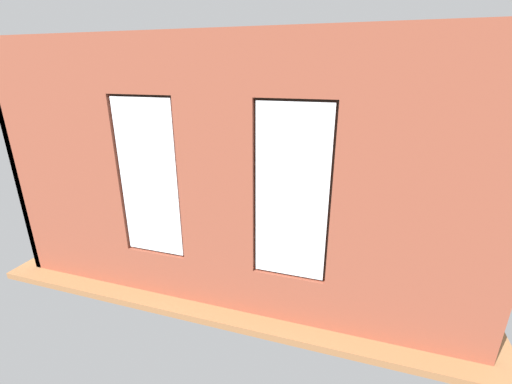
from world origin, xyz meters
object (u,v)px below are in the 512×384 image
Objects in this scene: couch_by_window at (217,257)px; tv_flatscreen at (129,180)px; potted_plant_corner_near_left at (411,188)px; cup_ceramic at (238,208)px; media_console at (132,208)px; table_plant_small at (224,206)px; potted_plant_mid_room_small at (300,197)px; coffee_table at (243,216)px; papasan_chair at (294,186)px; potted_plant_between_couches at (312,248)px; remote_black at (246,215)px; candle_jar at (262,210)px; potted_plant_beside_window_right at (117,222)px; remote_silver at (243,213)px; couch_left at (409,233)px.

tv_flatscreen is (2.66, -1.43, 0.59)m from couch_by_window.
potted_plant_corner_near_left is at bearing -131.55° from couch_by_window.
media_console is (2.42, 0.18, -0.25)m from cup_ceramic.
table_plant_small is 0.48× the size of potted_plant_mid_room_small.
coffee_table is 2.13× the size of potted_plant_mid_room_small.
potted_plant_corner_near_left is (-5.82, -2.14, -0.27)m from tv_flatscreen.
table_plant_small is 2.29m from papasan_chair.
coffee_table is 2.17m from potted_plant_between_couches.
candle_jar is at bearing -167.64° from remote_black.
potted_plant_beside_window_right is at bearing 44.41° from coffee_table.
potted_plant_mid_room_small is (-2.53, -2.97, -0.36)m from potted_plant_beside_window_right.
papasan_chair is at bearing -98.98° from candle_jar.
media_console is 0.88× the size of potted_plant_beside_window_right.
potted_plant_beside_window_right reaches higher than couch_by_window.
couch_by_window reaches higher than table_plant_small.
potted_plant_between_couches is (-0.96, 3.39, 0.26)m from papasan_chair.
couch_by_window is 3.48m from papasan_chair.
cup_ceramic is 0.08× the size of potted_plant_between_couches.
potted_plant_between_couches is at bearing 103.80° from remote_black.
potted_plant_corner_near_left is (-3.25, -2.07, 0.18)m from remote_silver.
tv_flatscreen reaches higher than papasan_chair.
table_plant_small is 1.60× the size of remote_black.
coffee_table is at bearing 49.72° from remote_silver.
potted_plant_corner_near_left is at bearing -148.77° from table_plant_small.
couch_by_window is 19.36× the size of candle_jar.
media_console is at bearing 90.00° from tv_flatscreen.
couch_left is 1.78× the size of potted_plant_corner_near_left.
potted_plant_corner_near_left reaches higher than potted_plant_mid_room_small.
remote_black is 0.30× the size of potted_plant_mid_room_small.
coffee_table is 1.06× the size of papasan_chair.
remote_silver is 0.30× the size of potted_plant_mid_room_small.
potted_plant_beside_window_right reaches higher than media_console.
candle_jar is at bearing 27.34° from remote_silver.
potted_plant_corner_near_left is (-0.15, -1.72, 0.32)m from couch_left.
potted_plant_mid_room_small is (-0.80, -2.86, 0.06)m from couch_by_window.
papasan_chair is at bearing -122.54° from potted_plant_beside_window_right.
remote_black is 3.85m from potted_plant_corner_near_left.
potted_plant_between_couches reaches higher than potted_plant_mid_room_small.
remote_black is 1.00× the size of remote_silver.
coffee_table is 1.07× the size of potted_plant_corner_near_left.
media_console is (2.21, -0.04, -0.34)m from table_plant_small.
potted_plant_corner_near_left is (-3.16, -2.19, 0.18)m from remote_black.
media_console is (2.66, -1.42, -0.07)m from couch_by_window.
remote_black is (-0.46, -0.00, -0.13)m from table_plant_small.
remote_silver is at bearing -86.82° from couch_by_window.
papasan_chair reaches higher than potted_plant_mid_room_small.
papasan_chair reaches higher than coffee_table.
potted_plant_beside_window_right is 3.24m from potted_plant_between_couches.
papasan_chair is at bearing 2.85° from potted_plant_corner_near_left.
couch_left is at bearing 154.45° from remote_black.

